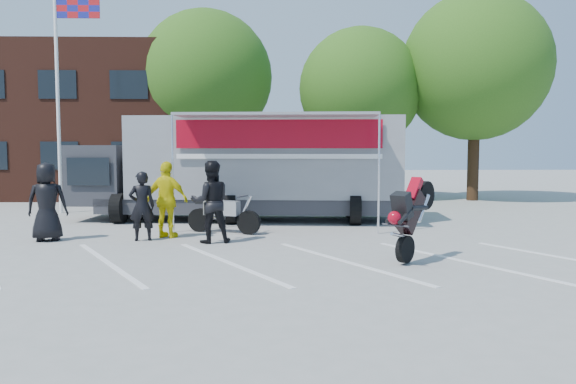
{
  "coord_description": "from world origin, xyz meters",
  "views": [
    {
      "loc": [
        1.12,
        -10.21,
        2.3
      ],
      "look_at": [
        1.46,
        2.66,
        1.3
      ],
      "focal_mm": 35.0,
      "sensor_mm": 36.0,
      "label": 1
    }
  ],
  "objects_px": {
    "transporter_truck": "(250,220)",
    "flagpole": "(64,70)",
    "tree_right": "(476,67)",
    "spectator_leather_b": "(142,206)",
    "tree_left": "(205,77)",
    "spectator_hivis": "(167,200)",
    "stunt_bike_rider": "(420,260)",
    "spectator_leather_a": "(47,202)",
    "tree_mid": "(360,89)",
    "spectator_leather_c": "(211,202)",
    "parked_motorcycle": "(224,233)"
  },
  "relations": [
    {
      "from": "spectator_leather_a",
      "to": "spectator_leather_b",
      "type": "relative_size",
      "value": 1.13
    },
    {
      "from": "tree_mid",
      "to": "spectator_hivis",
      "type": "distance_m",
      "value": 13.25
    },
    {
      "from": "tree_mid",
      "to": "parked_motorcycle",
      "type": "relative_size",
      "value": 3.51
    },
    {
      "from": "flagpole",
      "to": "tree_left",
      "type": "distance_m",
      "value": 7.37
    },
    {
      "from": "tree_right",
      "to": "spectator_leather_b",
      "type": "relative_size",
      "value": 5.25
    },
    {
      "from": "flagpole",
      "to": "tree_right",
      "type": "relative_size",
      "value": 0.88
    },
    {
      "from": "spectator_leather_a",
      "to": "spectator_leather_b",
      "type": "height_order",
      "value": "spectator_leather_a"
    },
    {
      "from": "spectator_hivis",
      "to": "tree_mid",
      "type": "bearing_deg",
      "value": -100.99
    },
    {
      "from": "flagpole",
      "to": "parked_motorcycle",
      "type": "xyz_separation_m",
      "value": [
        6.01,
        -5.01,
        -5.05
      ]
    },
    {
      "from": "tree_left",
      "to": "spectator_leather_b",
      "type": "distance_m",
      "value": 13.09
    },
    {
      "from": "parked_motorcycle",
      "to": "spectator_leather_b",
      "type": "distance_m",
      "value": 2.43
    },
    {
      "from": "flagpole",
      "to": "spectator_hivis",
      "type": "distance_m",
      "value": 8.45
    },
    {
      "from": "tree_mid",
      "to": "stunt_bike_rider",
      "type": "bearing_deg",
      "value": -93.54
    },
    {
      "from": "spectator_leather_b",
      "to": "spectator_hivis",
      "type": "relative_size",
      "value": 0.88
    },
    {
      "from": "transporter_truck",
      "to": "flagpole",
      "type": "bearing_deg",
      "value": 165.97
    },
    {
      "from": "tree_right",
      "to": "spectator_hivis",
      "type": "xyz_separation_m",
      "value": [
        -11.61,
        -10.28,
        -4.89
      ]
    },
    {
      "from": "parked_motorcycle",
      "to": "spectator_hivis",
      "type": "relative_size",
      "value": 1.11
    },
    {
      "from": "tree_left",
      "to": "transporter_truck",
      "type": "relative_size",
      "value": 0.83
    },
    {
      "from": "tree_mid",
      "to": "spectator_leather_a",
      "type": "distance_m",
      "value": 15.22
    },
    {
      "from": "spectator_leather_a",
      "to": "spectator_hivis",
      "type": "distance_m",
      "value": 2.92
    },
    {
      "from": "tree_left",
      "to": "spectator_hivis",
      "type": "relative_size",
      "value": 4.38
    },
    {
      "from": "flagpole",
      "to": "spectator_leather_b",
      "type": "relative_size",
      "value": 4.61
    },
    {
      "from": "spectator_leather_a",
      "to": "parked_motorcycle",
      "type": "bearing_deg",
      "value": -173.79
    },
    {
      "from": "parked_motorcycle",
      "to": "tree_left",
      "type": "bearing_deg",
      "value": 30.72
    },
    {
      "from": "tree_left",
      "to": "spectator_leather_c",
      "type": "distance_m",
      "value": 13.46
    },
    {
      "from": "transporter_truck",
      "to": "spectator_leather_c",
      "type": "height_order",
      "value": "spectator_leather_c"
    },
    {
      "from": "spectator_leather_a",
      "to": "tree_mid",
      "type": "bearing_deg",
      "value": -139.73
    },
    {
      "from": "flagpole",
      "to": "spectator_leather_b",
      "type": "height_order",
      "value": "flagpole"
    },
    {
      "from": "transporter_truck",
      "to": "spectator_leather_c",
      "type": "xyz_separation_m",
      "value": [
        -0.78,
        -4.35,
        1.0
      ]
    },
    {
      "from": "tree_left",
      "to": "stunt_bike_rider",
      "type": "relative_size",
      "value": 4.69
    },
    {
      "from": "spectator_leather_b",
      "to": "spectator_hivis",
      "type": "xyz_separation_m",
      "value": [
        0.55,
        0.43,
        0.12
      ]
    },
    {
      "from": "stunt_bike_rider",
      "to": "spectator_leather_a",
      "type": "distance_m",
      "value": 9.09
    },
    {
      "from": "spectator_leather_b",
      "to": "tree_left",
      "type": "bearing_deg",
      "value": -105.46
    },
    {
      "from": "tree_mid",
      "to": "transporter_truck",
      "type": "distance_m",
      "value": 9.9
    },
    {
      "from": "tree_right",
      "to": "transporter_truck",
      "type": "height_order",
      "value": "tree_right"
    },
    {
      "from": "tree_right",
      "to": "stunt_bike_rider",
      "type": "relative_size",
      "value": 4.95
    },
    {
      "from": "tree_mid",
      "to": "spectator_leather_a",
      "type": "relative_size",
      "value": 3.92
    },
    {
      "from": "tree_left",
      "to": "parked_motorcycle",
      "type": "bearing_deg",
      "value": -80.91
    },
    {
      "from": "stunt_bike_rider",
      "to": "spectator_leather_c",
      "type": "height_order",
      "value": "spectator_leather_c"
    },
    {
      "from": "tree_left",
      "to": "parked_motorcycle",
      "type": "xyz_separation_m",
      "value": [
        1.76,
        -11.01,
        -5.57
      ]
    },
    {
      "from": "tree_left",
      "to": "stunt_bike_rider",
      "type": "height_order",
      "value": "tree_left"
    },
    {
      "from": "spectator_leather_b",
      "to": "spectator_leather_c",
      "type": "xyz_separation_m",
      "value": [
        1.75,
        -0.35,
        0.14
      ]
    },
    {
      "from": "transporter_truck",
      "to": "spectator_leather_b",
      "type": "bearing_deg",
      "value": -117.88
    },
    {
      "from": "spectator_leather_c",
      "to": "spectator_hivis",
      "type": "bearing_deg",
      "value": -45.56
    },
    {
      "from": "parked_motorcycle",
      "to": "spectator_hivis",
      "type": "distance_m",
      "value": 1.86
    },
    {
      "from": "tree_mid",
      "to": "spectator_leather_c",
      "type": "distance_m",
      "value": 13.36
    },
    {
      "from": "tree_left",
      "to": "spectator_leather_a",
      "type": "height_order",
      "value": "tree_left"
    },
    {
      "from": "tree_right",
      "to": "spectator_leather_a",
      "type": "bearing_deg",
      "value": -143.58
    },
    {
      "from": "flagpole",
      "to": "transporter_truck",
      "type": "xyz_separation_m",
      "value": [
        6.62,
        -2.22,
        -5.05
      ]
    },
    {
      "from": "tree_mid",
      "to": "spectator_leather_a",
      "type": "height_order",
      "value": "tree_mid"
    }
  ]
}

